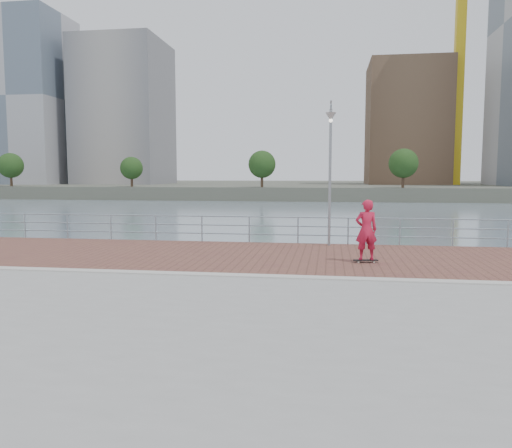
# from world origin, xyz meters

# --- Properties ---
(water) EXTENTS (400.00, 400.00, 0.00)m
(water) POSITION_xyz_m (0.00, 0.00, -2.00)
(water) COLOR slate
(water) RESTS_ON ground
(seawall) EXTENTS (40.00, 24.00, 2.00)m
(seawall) POSITION_xyz_m (0.00, -5.00, -1.00)
(seawall) COLOR gray
(seawall) RESTS_ON ground
(brick_lane) EXTENTS (40.00, 6.80, 0.02)m
(brick_lane) POSITION_xyz_m (0.00, 3.60, 0.01)
(brick_lane) COLOR brown
(brick_lane) RESTS_ON seawall
(curb) EXTENTS (40.00, 0.40, 0.06)m
(curb) POSITION_xyz_m (0.00, 0.00, 0.03)
(curb) COLOR #B7B5AD
(curb) RESTS_ON seawall
(concrete_lane) EXTENTS (40.00, 16.80, 0.02)m
(concrete_lane) POSITION_xyz_m (0.00, -8.60, 0.01)
(concrete_lane) COLOR #9E9E9B
(concrete_lane) RESTS_ON seawall
(far_shore) EXTENTS (320.00, 95.00, 2.50)m
(far_shore) POSITION_xyz_m (0.00, 122.50, -0.75)
(far_shore) COLOR #4C5142
(far_shore) RESTS_ON ground
(guardrail) EXTENTS (39.06, 0.06, 1.13)m
(guardrail) POSITION_xyz_m (0.00, 7.00, 0.69)
(guardrail) COLOR #8C9EA8
(guardrail) RESTS_ON brick_lane
(street_lamp) EXTENTS (0.40, 1.16, 5.46)m
(street_lamp) POSITION_xyz_m (2.31, 6.10, 3.88)
(street_lamp) COLOR gray
(street_lamp) RESTS_ON brick_lane
(skateboard) EXTENTS (0.82, 0.36, 0.09)m
(skateboard) POSITION_xyz_m (3.50, 2.72, 0.09)
(skateboard) COLOR black
(skateboard) RESTS_ON brick_lane
(skateboarder) EXTENTS (0.79, 0.60, 1.96)m
(skateboarder) POSITION_xyz_m (3.50, 2.72, 1.09)
(skateboarder) COLOR red
(skateboarder) RESTS_ON skateboard
(tower_crane) EXTENTS (47.00, 2.00, 50.70)m
(tower_crane) POSITION_xyz_m (27.36, 104.00, 33.50)
(tower_crane) COLOR gold
(tower_crane) RESTS_ON far_shore
(skyline) EXTENTS (233.00, 41.00, 66.14)m
(skyline) POSITION_xyz_m (28.32, 104.02, 24.31)
(skyline) COLOR #ADA38E
(skyline) RESTS_ON far_shore
(shoreline_trees) EXTENTS (109.71, 5.13, 6.84)m
(shoreline_trees) POSITION_xyz_m (-8.78, 77.00, 4.50)
(shoreline_trees) COLOR #473323
(shoreline_trees) RESTS_ON far_shore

